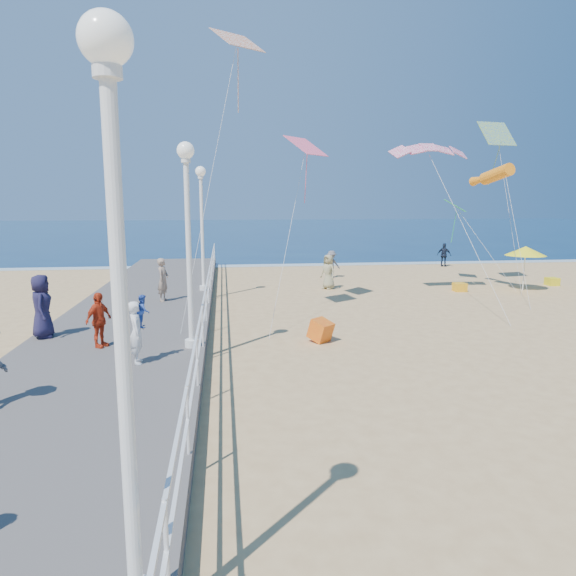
{
  "coord_description": "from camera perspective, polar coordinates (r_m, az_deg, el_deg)",
  "views": [
    {
      "loc": [
        -4.46,
        -13.48,
        4.22
      ],
      "look_at": [
        -2.5,
        2.0,
        1.6
      ],
      "focal_mm": 32.0,
      "sensor_mm": 36.0,
      "label": 1
    }
  ],
  "objects": [
    {
      "name": "beach_chair_right",
      "position": [
        29.55,
        27.28,
        0.65
      ],
      "size": [
        0.55,
        0.55,
        0.4
      ],
      "primitive_type": "cube",
      "color": "yellow",
      "rests_on": "ground"
    },
    {
      "name": "beach_walker_a",
      "position": [
        28.86,
        4.86,
        2.64
      ],
      "size": [
        1.12,
        0.84,
        1.54
      ],
      "primitive_type": "imported",
      "rotation": [
        0.0,
        0.0,
        0.3
      ],
      "color": "#5B5A60",
      "rests_on": "ground"
    },
    {
      "name": "kite_diamond_pink",
      "position": [
        20.7,
        2.01,
        15.49
      ],
      "size": [
        1.82,
        1.81,
        0.78
      ],
      "primitive_type": "cube",
      "rotation": [
        0.58,
        0.0,
        0.76
      ],
      "color": "#FF5D83"
    },
    {
      "name": "kite_parafoil",
      "position": [
        23.69,
        15.44,
        14.84
      ],
      "size": [
        3.43,
        0.94,
        0.65
      ],
      "primitive_type": null,
      "rotation": [
        0.44,
        0.0,
        0.0
      ],
      "color": "#CD1857"
    },
    {
      "name": "lamp_post_far",
      "position": [
        22.51,
        -9.57,
        7.98
      ],
      "size": [
        0.44,
        0.44,
        5.32
      ],
      "color": "white",
      "rests_on": "boardwalk"
    },
    {
      "name": "surf_line",
      "position": [
        34.53,
        0.27,
        2.56
      ],
      "size": [
        160.0,
        1.2,
        0.04
      ],
      "primitive_type": "cube",
      "color": "white",
      "rests_on": "ground"
    },
    {
      "name": "beach_walker_c",
      "position": [
        25.17,
        4.5,
        1.81
      ],
      "size": [
        0.92,
        0.99,
        1.7
      ],
      "primitive_type": "imported",
      "rotation": [
        0.0,
        0.0,
        -0.96
      ],
      "color": "#9B946B",
      "rests_on": "ground"
    },
    {
      "name": "ground",
      "position": [
        14.82,
        10.71,
        -7.19
      ],
      "size": [
        160.0,
        160.0,
        0.0
      ],
      "primitive_type": "plane",
      "color": "tan",
      "rests_on": "ground"
    },
    {
      "name": "kite_diamond_green",
      "position": [
        28.55,
        18.06,
        8.7
      ],
      "size": [
        1.47,
        1.56,
        0.63
      ],
      "primitive_type": "cube",
      "rotation": [
        0.52,
        0.0,
        1.2
      ],
      "color": "green"
    },
    {
      "name": "boardwalk",
      "position": [
        14.4,
        -19.25,
        -7.24
      ],
      "size": [
        5.0,
        44.0,
        0.4
      ],
      "primitive_type": "cube",
      "color": "#635E5A",
      "rests_on": "ground"
    },
    {
      "name": "lamp_post_mid",
      "position": [
        13.53,
        -11.07,
        6.98
      ],
      "size": [
        0.44,
        0.44,
        5.32
      ],
      "color": "white",
      "rests_on": "boardwalk"
    },
    {
      "name": "railing",
      "position": [
        13.82,
        -9.51,
        -3.01
      ],
      "size": [
        0.05,
        42.0,
        0.55
      ],
      "color": "white",
      "rests_on": "boardwalk"
    },
    {
      "name": "box_kite",
      "position": [
        15.7,
        3.65,
        -4.95
      ],
      "size": [
        0.88,
        0.9,
        0.74
      ],
      "primitive_type": "cube",
      "rotation": [
        0.31,
        0.0,
        0.71
      ],
      "color": "red",
      "rests_on": "ground"
    },
    {
      "name": "spectator_3",
      "position": [
        14.49,
        -20.29,
        -3.35
      ],
      "size": [
        0.75,
        0.93,
        1.48
      ],
      "primitive_type": "imported",
      "rotation": [
        0.0,
        0.0,
        1.03
      ],
      "color": "red",
      "rests_on": "boardwalk"
    },
    {
      "name": "kite_windsock",
      "position": [
        25.2,
        22.18,
        11.63
      ],
      "size": [
        1.05,
        2.93,
        1.13
      ],
      "primitive_type": "cylinder",
      "rotation": [
        1.36,
        0.0,
        0.17
      ],
      "color": "orange"
    },
    {
      "name": "woman_holding_toddler",
      "position": [
        12.77,
        -16.48,
        -4.76
      ],
      "size": [
        0.44,
        0.6,
        1.51
      ],
      "primitive_type": "imported",
      "rotation": [
        0.0,
        0.0,
        1.71
      ],
      "color": "white",
      "rests_on": "boardwalk"
    },
    {
      "name": "beach_chair_left",
      "position": [
        25.87,
        18.53,
        0.09
      ],
      "size": [
        0.55,
        0.55,
        0.4
      ],
      "primitive_type": "cube",
      "color": "#FFAD1A",
      "rests_on": "ground"
    },
    {
      "name": "beach_walker_b",
      "position": [
        35.43,
        16.96,
        3.54
      ],
      "size": [
        0.95,
        0.84,
        1.54
      ],
      "primitive_type": "imported",
      "rotation": [
        0.0,
        0.0,
        2.5
      ],
      "color": "#172134",
      "rests_on": "ground"
    },
    {
      "name": "beach_umbrella",
      "position": [
        27.07,
        24.89,
        3.75
      ],
      "size": [
        1.9,
        1.9,
        2.14
      ],
      "color": "white",
      "rests_on": "ground"
    },
    {
      "name": "spectator_6",
      "position": [
        20.5,
        -13.71,
        0.9
      ],
      "size": [
        0.56,
        0.7,
        1.68
      ],
      "primitive_type": "imported",
      "rotation": [
        0.0,
        0.0,
        1.28
      ],
      "color": "gray",
      "rests_on": "boardwalk"
    },
    {
      "name": "lamp_post_near",
      "position": [
        4.61,
        -18.34,
        2.05
      ],
      "size": [
        0.44,
        0.44,
        5.32
      ],
      "color": "white",
      "rests_on": "boardwalk"
    },
    {
      "name": "kite_diamond_redwhite",
      "position": [
        17.83,
        -5.63,
        25.72
      ],
      "size": [
        1.76,
        1.7,
        0.75
      ],
      "primitive_type": "cube",
      "rotation": [
        0.57,
        0.0,
        0.58
      ],
      "color": "#C64B17"
    },
    {
      "name": "toddler_held",
      "position": [
        12.78,
        -15.81,
        -2.46
      ],
      "size": [
        0.35,
        0.42,
        0.79
      ],
      "primitive_type": "imported",
      "rotation": [
        0.0,
        0.0,
        1.71
      ],
      "color": "blue",
      "rests_on": "boardwalk"
    },
    {
      "name": "spectator_4",
      "position": [
        16.11,
        -25.69,
        -1.84
      ],
      "size": [
        0.74,
        0.98,
        1.81
      ],
      "primitive_type": "imported",
      "rotation": [
        0.0,
        0.0,
        1.77
      ],
      "color": "#1C1938",
      "rests_on": "boardwalk"
    },
    {
      "name": "kite_diamond_multi",
      "position": [
        27.76,
        22.18,
        15.61
      ],
      "size": [
        1.73,
        1.28,
        1.22
      ],
      "primitive_type": "cube",
      "rotation": [
        0.87,
        0.0,
        0.16
      ],
      "color": "blue"
    },
    {
      "name": "ocean",
      "position": [
        78.72,
        -3.97,
        6.45
      ],
      "size": [
        160.0,
        90.0,
        0.05
      ],
      "primitive_type": "cube",
      "color": "#0C284B",
      "rests_on": "ground"
    }
  ]
}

